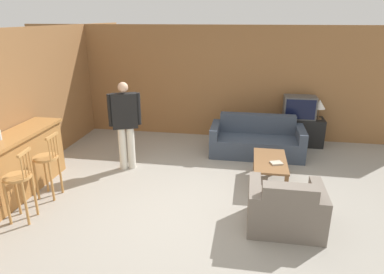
# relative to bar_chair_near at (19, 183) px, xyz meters

# --- Properties ---
(ground_plane) EXTENTS (24.00, 24.00, 0.00)m
(ground_plane) POSITION_rel_bar_chair_near_xyz_m (2.30, 0.71, -0.58)
(ground_plane) COLOR gray
(wall_back) EXTENTS (9.40, 0.08, 2.60)m
(wall_back) POSITION_rel_bar_chair_near_xyz_m (2.30, 4.18, 0.72)
(wall_back) COLOR olive
(wall_back) RESTS_ON ground_plane
(wall_left) EXTENTS (0.08, 8.47, 2.60)m
(wall_left) POSITION_rel_bar_chair_near_xyz_m (-0.89, 1.95, 0.72)
(wall_left) COLOR olive
(wall_left) RESTS_ON ground_plane
(bar_counter) EXTENTS (0.55, 2.79, 1.01)m
(bar_counter) POSITION_rel_bar_chair_near_xyz_m (-0.55, 0.34, -0.07)
(bar_counter) COLOR #A87038
(bar_counter) RESTS_ON ground_plane
(bar_chair_near) EXTENTS (0.41, 0.41, 1.07)m
(bar_chair_near) POSITION_rel_bar_chair_near_xyz_m (0.00, 0.00, 0.00)
(bar_chair_near) COLOR #B77F42
(bar_chair_near) RESTS_ON ground_plane
(bar_chair_mid) EXTENTS (0.38, 0.38, 1.07)m
(bar_chair_mid) POSITION_rel_bar_chair_near_xyz_m (0.00, 0.69, 0.00)
(bar_chair_mid) COLOR #B77F42
(bar_chair_mid) RESTS_ON ground_plane
(couch_far) EXTENTS (1.91, 0.86, 0.80)m
(couch_far) POSITION_rel_bar_chair_near_xyz_m (3.30, 3.10, -0.30)
(couch_far) COLOR #384251
(couch_far) RESTS_ON ground_plane
(armchair_near) EXTENTS (1.01, 0.82, 0.78)m
(armchair_near) POSITION_rel_bar_chair_near_xyz_m (3.66, 0.42, -0.29)
(armchair_near) COLOR #70665B
(armchair_near) RESTS_ON ground_plane
(coffee_table) EXTENTS (0.56, 1.09, 0.43)m
(coffee_table) POSITION_rel_bar_chair_near_xyz_m (3.51, 1.77, -0.21)
(coffee_table) COLOR brown
(coffee_table) RESTS_ON ground_plane
(tv_unit) EXTENTS (1.13, 0.50, 0.62)m
(tv_unit) POSITION_rel_bar_chair_near_xyz_m (4.21, 3.85, -0.27)
(tv_unit) COLOR black
(tv_unit) RESTS_ON ground_plane
(tv) EXTENTS (0.69, 0.41, 0.50)m
(tv) POSITION_rel_bar_chair_near_xyz_m (4.21, 3.84, 0.29)
(tv) COLOR #4C4C4C
(tv) RESTS_ON tv_unit
(book_on_table) EXTENTS (0.23, 0.21, 0.03)m
(book_on_table) POSITION_rel_bar_chair_near_xyz_m (3.60, 1.62, -0.14)
(book_on_table) COLOR #B7AD99
(book_on_table) RESTS_ON coffee_table
(table_lamp) EXTENTS (0.26, 0.26, 0.44)m
(table_lamp) POSITION_rel_bar_chair_near_xyz_m (4.62, 3.85, 0.36)
(table_lamp) COLOR brown
(table_lamp) RESTS_ON tv_unit
(person_by_window) EXTENTS (0.56, 0.34, 1.67)m
(person_by_window) POSITION_rel_bar_chair_near_xyz_m (0.86, 1.95, 0.36)
(person_by_window) COLOR silver
(person_by_window) RESTS_ON ground_plane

